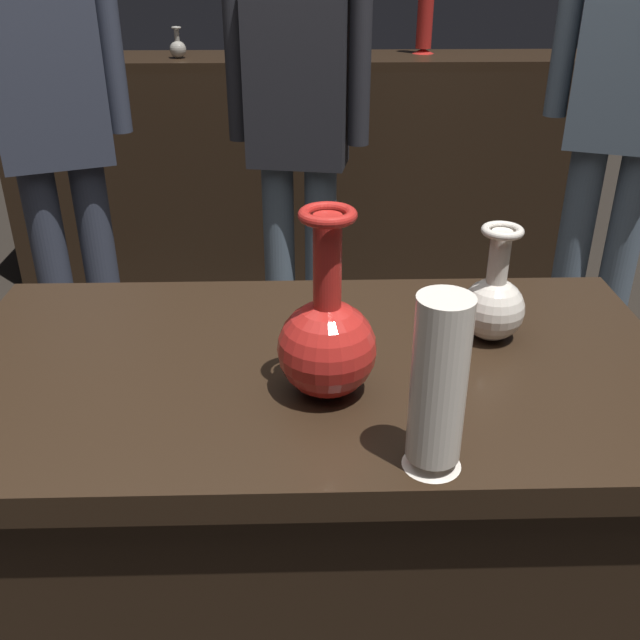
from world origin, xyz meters
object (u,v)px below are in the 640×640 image
shelf_vase_right (425,15)px  visitor_near_left (50,112)px  vase_tall_behind (494,302)px  vase_left_accent (438,387)px  shelf_vase_far_left (59,43)px  vase_centerpiece (327,340)px  shelf_vase_left (178,48)px  visitor_center_back (298,122)px  visitor_near_right (628,91)px

shelf_vase_right → visitor_near_left: 1.69m
vase_tall_behind → shelf_vase_right: 2.22m
vase_left_accent → shelf_vase_far_left: 2.79m
vase_centerpiece → shelf_vase_left: bearing=103.5°
shelf_vase_left → visitor_center_back: bearing=-57.3°
shelf_vase_right → visitor_near_right: 1.19m
vase_centerpiece → visitor_near_right: size_ratio=0.17×
visitor_center_back → visitor_near_right: bearing=179.4°
vase_tall_behind → vase_left_accent: size_ratio=0.83×
vase_centerpiece → shelf_vase_right: 2.42m
shelf_vase_right → vase_centerpiece: bearing=-102.0°
vase_centerpiece → shelf_vase_right: (0.50, 2.35, 0.25)m
shelf_vase_left → visitor_near_left: size_ratio=0.07×
visitor_near_right → shelf_vase_far_left: bearing=-6.2°
vase_centerpiece → visitor_near_left: 1.50m
shelf_vase_far_left → shelf_vase_right: bearing=0.4°
visitor_center_back → visitor_near_left: visitor_near_left is taller
shelf_vase_right → visitor_near_right: size_ratio=0.19×
shelf_vase_far_left → visitor_near_left: (0.28, -1.07, -0.07)m
visitor_near_right → visitor_near_left: bearing=21.7°
shelf_vase_left → visitor_near_right: (1.48, -0.97, -0.01)m
vase_centerpiece → visitor_center_back: visitor_center_back is taller
vase_centerpiece → visitor_center_back: 1.46m
vase_centerpiece → visitor_center_back: size_ratio=0.19×
vase_tall_behind → visitor_near_left: (-1.07, 1.11, 0.10)m
shelf_vase_far_left → vase_left_accent: bearing=-64.7°
vase_centerpiece → shelf_vase_left: 2.30m
vase_left_accent → shelf_vase_right: bearing=81.7°
vase_tall_behind → visitor_near_left: size_ratio=0.12×
vase_tall_behind → shelf_vase_far_left: size_ratio=1.43×
vase_centerpiece → vase_left_accent: 0.22m
shelf_vase_far_left → visitor_near_right: 2.28m
visitor_center_back → shelf_vase_left: bearing=-46.5°
shelf_vase_right → shelf_vase_far_left: bearing=-179.6°
shelf_vase_left → visitor_near_left: 0.99m
shelf_vase_left → shelf_vase_far_left: 0.53m
vase_tall_behind → vase_left_accent: bearing=-114.9°
vase_left_accent → shelf_vase_far_left: shelf_vase_far_left is taller
vase_tall_behind → visitor_near_left: 1.55m
vase_tall_behind → vase_left_accent: (-0.16, -0.34, 0.05)m
shelf_vase_left → visitor_near_right: bearing=-33.2°
vase_left_accent → shelf_vase_right: shelf_vase_right is taller
vase_tall_behind → shelf_vase_right: (0.21, 2.19, 0.28)m
vase_left_accent → shelf_vase_far_left: bearing=115.3°
vase_left_accent → shelf_vase_left: size_ratio=2.01×
vase_centerpiece → vase_tall_behind: size_ratio=1.43×
vase_tall_behind → visitor_near_right: size_ratio=0.12×
vase_centerpiece → shelf_vase_far_left: 2.57m
shelf_vase_left → visitor_near_left: bearing=-104.2°
vase_left_accent → visitor_near_left: (-0.91, 1.45, 0.04)m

